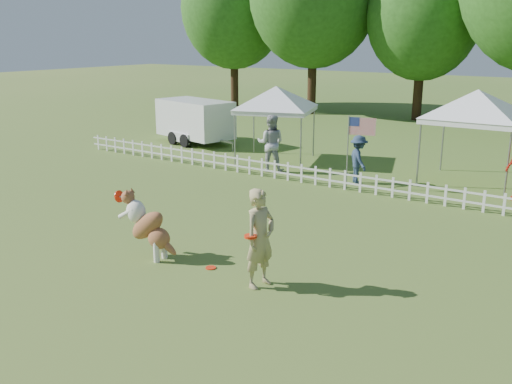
# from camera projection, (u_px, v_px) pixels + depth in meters

# --- Properties ---
(ground) EXTENTS (120.00, 120.00, 0.00)m
(ground) POSITION_uv_depth(u_px,v_px,m) (183.00, 261.00, 11.72)
(ground) COLOR #335F1E
(ground) RESTS_ON ground
(picket_fence) EXTENTS (22.00, 0.08, 0.60)m
(picket_fence) POSITION_uv_depth(u_px,v_px,m) (337.00, 179.00, 17.20)
(picket_fence) COLOR silver
(picket_fence) RESTS_ON ground
(handler) EXTENTS (0.54, 0.74, 1.86)m
(handler) POSITION_uv_depth(u_px,v_px,m) (260.00, 238.00, 10.35)
(handler) COLOR tan
(handler) RESTS_ON ground
(dog) EXTENTS (1.38, 0.54, 1.40)m
(dog) POSITION_uv_depth(u_px,v_px,m) (148.00, 226.00, 11.75)
(dog) COLOR brown
(dog) RESTS_ON ground
(frisbee_on_turf) EXTENTS (0.24, 0.24, 0.02)m
(frisbee_on_turf) POSITION_uv_depth(u_px,v_px,m) (211.00, 268.00, 11.38)
(frisbee_on_turf) COLOR red
(frisbee_on_turf) RESTS_ON ground
(canopy_tent_left) EXTENTS (3.27, 3.27, 2.67)m
(canopy_tent_left) POSITION_uv_depth(u_px,v_px,m) (276.00, 125.00, 20.79)
(canopy_tent_left) COLOR white
(canopy_tent_left) RESTS_ON ground
(canopy_tent_right) EXTENTS (2.81, 2.81, 2.85)m
(canopy_tent_right) POSITION_uv_depth(u_px,v_px,m) (474.00, 138.00, 17.57)
(canopy_tent_right) COLOR white
(canopy_tent_right) RESTS_ON ground
(cargo_trailer) EXTENTS (4.57, 2.75, 1.88)m
(cargo_trailer) POSITION_uv_depth(u_px,v_px,m) (195.00, 121.00, 24.28)
(cargo_trailer) COLOR white
(cargo_trailer) RESTS_ON ground
(flag_pole) EXTENTS (0.84, 0.29, 2.21)m
(flag_pole) POSITION_uv_depth(u_px,v_px,m) (348.00, 152.00, 17.07)
(flag_pole) COLOR gray
(flag_pole) RESTS_ON ground
(spectator_a) EXTENTS (1.15, 1.04, 1.93)m
(spectator_a) POSITION_uv_depth(u_px,v_px,m) (271.00, 143.00, 19.26)
(spectator_a) COLOR #A5A7AB
(spectator_a) RESTS_ON ground
(spectator_b) EXTENTS (1.08, 1.09, 1.51)m
(spectator_b) POSITION_uv_depth(u_px,v_px,m) (358.00, 159.00, 17.74)
(spectator_b) COLOR #24354E
(spectator_b) RESTS_ON ground
(tree_far_left) EXTENTS (6.60, 6.60, 11.00)m
(tree_far_left) POSITION_uv_depth(u_px,v_px,m) (234.00, 19.00, 35.92)
(tree_far_left) COLOR #224D16
(tree_far_left) RESTS_ON ground
(tree_left) EXTENTS (7.40, 7.40, 12.00)m
(tree_left) POSITION_uv_depth(u_px,v_px,m) (314.00, 7.00, 32.11)
(tree_left) COLOR #224D16
(tree_left) RESTS_ON ground
(tree_center_left) EXTENTS (6.00, 6.00, 9.80)m
(tree_center_left) POSITION_uv_depth(u_px,v_px,m) (423.00, 27.00, 29.92)
(tree_center_left) COLOR #224D16
(tree_center_left) RESTS_ON ground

